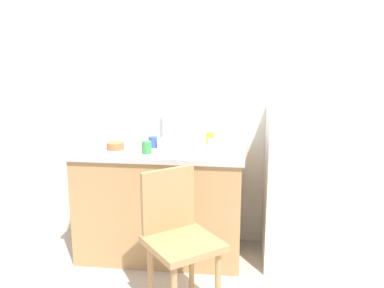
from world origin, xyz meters
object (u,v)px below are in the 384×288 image
dish_tray (178,143)px  cup_blue (153,142)px  refrigerator (305,188)px  chair (178,235)px  cup_white (213,144)px  cup_green (147,147)px  cup_yellow (210,138)px  terracotta_bowl (115,146)px

dish_tray → cup_blue: cup_blue is taller
refrigerator → chair: refrigerator is taller
chair → cup_white: (0.15, 0.74, 0.40)m
dish_tray → cup_green: (-0.19, -0.24, 0.02)m
refrigerator → cup_yellow: 0.81m
chair → cup_white: bearing=40.0°
dish_tray → cup_green: size_ratio=3.15×
cup_blue → cup_white: cup_blue is taller
chair → cup_yellow: 0.99m
cup_white → cup_yellow: 0.15m
cup_blue → cup_white: 0.46m
cup_green → cup_blue: cup_green is taller
cup_green → cup_blue: bearing=88.9°
terracotta_bowl → cup_yellow: bearing=20.2°
terracotta_bowl → cup_green: 0.28m
cup_blue → terracotta_bowl: bearing=-159.4°
chair → cup_blue: (-0.31, 0.74, 0.41)m
refrigerator → cup_blue: 1.20m
refrigerator → dish_tray: (-0.97, 0.05, 0.31)m
cup_yellow → cup_blue: bearing=-160.1°
chair → cup_blue: size_ratio=10.70×
refrigerator → cup_white: (-0.70, 0.01, 0.32)m
dish_tray → cup_green: 0.31m
cup_yellow → dish_tray: bearing=-156.7°
refrigerator → cup_blue: (-1.16, 0.00, 0.32)m
refrigerator → dish_tray: refrigerator is taller
chair → dish_tray: dish_tray is taller
terracotta_bowl → cup_yellow: (0.69, 0.25, 0.02)m
refrigerator → chair: bearing=-138.9°
chair → cup_yellow: size_ratio=9.47×
cup_blue → dish_tray: bearing=15.2°
terracotta_bowl → cup_green: size_ratio=1.46×
terracotta_bowl → dish_tray: bearing=18.4°
chair → dish_tray: bearing=60.2°
chair → cup_yellow: bearing=43.8°
refrigerator → cup_white: 0.77m
refrigerator → terracotta_bowl: refrigerator is taller
terracotta_bowl → cup_green: cup_green is taller
terracotta_bowl → cup_blue: bearing=20.6°
dish_tray → cup_yellow: bearing=23.3°
dish_tray → cup_white: 0.28m
chair → refrigerator: bearing=2.3°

